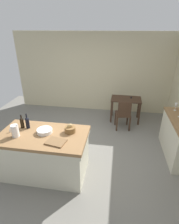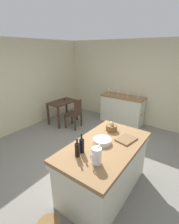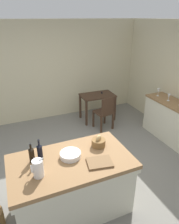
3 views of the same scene
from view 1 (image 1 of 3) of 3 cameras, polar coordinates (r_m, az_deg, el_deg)
The scene contains 14 objects.
ground_plane at distance 4.35m, azimuth -3.82°, elevation -12.82°, with size 6.76×6.76×0.00m, color slate.
wall_back at distance 6.13m, azimuth 1.28°, elevation 12.35°, with size 5.32×0.12×2.60m, color beige.
island_table at distance 3.68m, azimuth -14.01°, elevation -12.38°, with size 1.66×0.94×0.90m.
side_cabinet at distance 4.49m, azimuth 26.66°, elevation -7.46°, with size 0.52×1.40×0.91m.
writing_desk at distance 5.60m, azimuth 11.54°, elevation 3.13°, with size 0.91×0.58×0.78m.
wooden_chair at distance 5.11m, azimuth 10.77°, elevation -0.59°, with size 0.45×0.45×0.89m.
pitcher at distance 3.48m, azimuth -22.72°, elevation -5.52°, with size 0.17×0.13×0.27m.
wash_bowl at distance 3.47m, azimuth -14.15°, elevation -5.87°, with size 0.29×0.29×0.07m, color white.
bread_basket at distance 3.39m, azimuth -6.27°, elevation -5.48°, with size 0.21×0.21×0.18m.
cutting_board at distance 3.16m, azimuth -10.70°, elevation -9.37°, with size 0.33×0.25×0.02m, color brown.
wine_bottle_dark at distance 3.67m, azimuth -19.24°, elevation -3.16°, with size 0.07×0.07×0.31m.
wine_bottle_amber at distance 3.72m, azimuth -20.77°, elevation -3.17°, with size 0.07×0.07×0.29m.
wine_glass_right at distance 4.64m, azimuth 25.90°, elevation 1.89°, with size 0.07×0.07×0.18m.
wicker_hamper at distance 4.48m, azimuth -26.47°, elevation -12.54°, with size 0.30×0.30×0.27m, color brown.
Camera 1 is at (0.82, -3.32, 2.69)m, focal length 28.59 mm.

